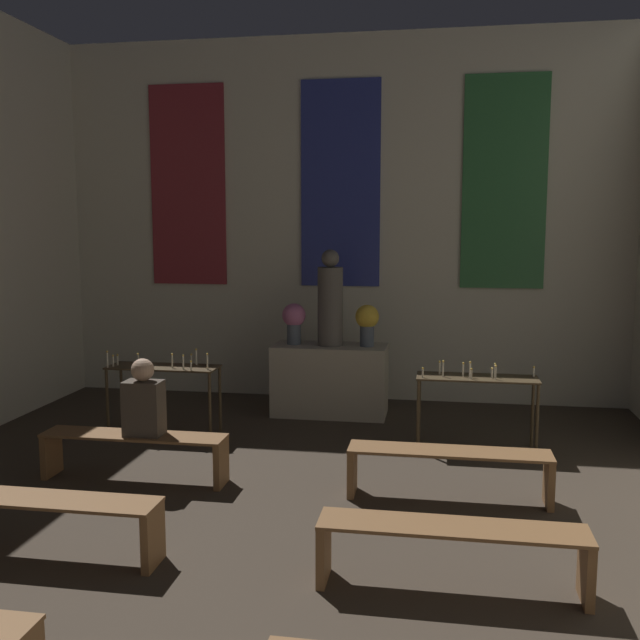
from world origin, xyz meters
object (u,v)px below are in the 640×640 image
object	(u,v)px
candle_rack_right	(477,387)
pew_back_right	(449,464)
flower_vase_right	(367,321)
pew_back_left	(134,447)
statue	(330,302)
candle_rack_left	(163,375)
flower_vase_left	(294,320)
altar	(330,380)
pew_third_left	(41,514)
pew_third_right	(452,544)
person_seated	(144,401)

from	to	relation	value
candle_rack_right	pew_back_right	bearing A→B (deg)	-101.28
flower_vase_right	pew_back_left	size ratio (longest dim) A/B	0.30
statue	candle_rack_left	world-z (taller)	statue
pew_back_left	pew_back_right	size ratio (longest dim) A/B	1.00
flower_vase_left	flower_vase_right	distance (m)	0.96
altar	pew_back_right	bearing A→B (deg)	-61.38
statue	flower_vase_right	distance (m)	0.54
pew_third_left	pew_third_right	distance (m)	2.99
candle_rack_right	pew_back_left	bearing A→B (deg)	-154.78
flower_vase_right	pew_third_right	bearing A→B (deg)	-76.92
flower_vase_right	candle_rack_left	bearing A→B (deg)	-152.54
altar	flower_vase_left	bearing A→B (deg)	-180.00
candle_rack_left	pew_back_left	xyz separation A→B (m)	(0.31, -1.55, -0.37)
flower_vase_left	pew_third_right	world-z (taller)	flower_vase_left
candle_rack_left	person_seated	distance (m)	1.61
flower_vase_right	pew_back_left	bearing A→B (deg)	-125.76
candle_rack_right	pew_back_right	distance (m)	1.63
statue	candle_rack_left	size ratio (longest dim) A/B	0.95
candle_rack_left	flower_vase_right	bearing A→B (deg)	27.46
pew_back_left	candle_rack_left	bearing A→B (deg)	101.36
candle_rack_right	pew_third_left	bearing A→B (deg)	-135.96
candle_rack_right	altar	bearing A→B (deg)	146.71
altar	flower_vase_left	world-z (taller)	flower_vase_left
altar	candle_rack_left	size ratio (longest dim) A/B	1.12
flower_vase_left	pew_back_right	size ratio (longest dim) A/B	0.30
candle_rack_right	pew_third_left	distance (m)	4.61
candle_rack_left	pew_back_right	world-z (taller)	candle_rack_left
statue	pew_back_right	world-z (taller)	statue
flower_vase_left	candle_rack_left	distance (m)	1.86
pew_third_left	candle_rack_left	bearing A→B (deg)	95.58
flower_vase_right	pew_third_right	world-z (taller)	flower_vase_right
candle_rack_right	pew_back_right	world-z (taller)	candle_rack_right
pew_third_right	pew_back_left	distance (m)	3.41
pew_third_right	pew_back_left	world-z (taller)	same
flower_vase_right	pew_back_left	world-z (taller)	flower_vase_right
altar	candle_rack_left	world-z (taller)	candle_rack_left
statue	pew_back_left	size ratio (longest dim) A/B	0.69
pew_third_right	candle_rack_left	bearing A→B (deg)	135.99
person_seated	altar	bearing A→B (deg)	63.22
altar	pew_back_right	world-z (taller)	altar
candle_rack_left	pew_third_left	bearing A→B (deg)	-84.42
altar	flower_vase_right	bearing A→B (deg)	-0.00
altar	candle_rack_right	xyz separation A→B (m)	(1.81, -1.19, 0.24)
flower_vase_left	candle_rack_left	bearing A→B (deg)	-138.23
flower_vase_right	pew_third_left	bearing A→B (deg)	-114.26
flower_vase_right	candle_rack_left	size ratio (longest dim) A/B	0.41
altar	pew_back_right	distance (m)	3.13
pew_third_right	person_seated	size ratio (longest dim) A/B	2.42
flower_vase_right	pew_back_right	world-z (taller)	flower_vase_right
flower_vase_left	candle_rack_right	xyz separation A→B (m)	(2.29, -1.19, -0.54)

